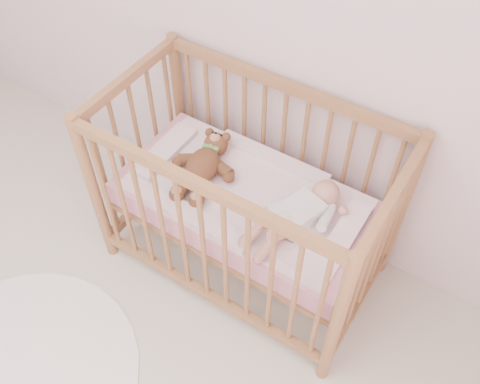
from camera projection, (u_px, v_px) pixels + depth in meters
The scene contains 6 objects.
crib at pixel (246, 201), 2.57m from camera, with size 1.36×0.76×1.00m, color #9A6341, non-canonical shape.
mattress at pixel (246, 203), 2.58m from camera, with size 1.22×0.62×0.13m, color pink.
blanket at pixel (246, 193), 2.52m from camera, with size 1.10×0.58×0.06m, color #E9A0B6, non-canonical shape.
baby at pixel (299, 212), 2.36m from camera, with size 0.28×0.57×0.14m, color white, non-canonical shape.
teddy_bear at pixel (202, 165), 2.53m from camera, with size 0.34×0.48×0.13m, color brown, non-canonical shape.
rug at pixel (17, 378), 2.51m from camera, with size 1.15×1.15×0.01m, color beige.
Camera 1 is at (1.26, 0.21, 2.49)m, focal length 40.00 mm.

